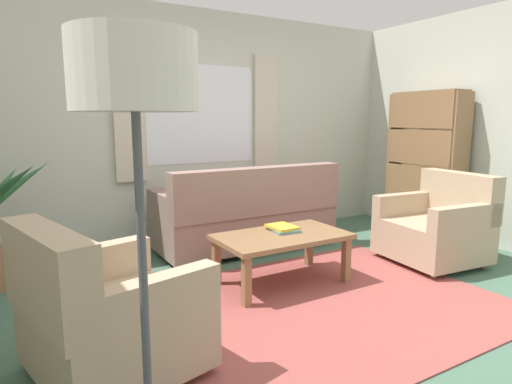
# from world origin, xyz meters

# --- Properties ---
(ground_plane) EXTENTS (6.24, 6.24, 0.00)m
(ground_plane) POSITION_xyz_m (0.00, 0.00, 0.00)
(ground_plane) COLOR #476B56
(wall_back) EXTENTS (5.32, 0.12, 2.60)m
(wall_back) POSITION_xyz_m (0.00, 2.26, 1.30)
(wall_back) COLOR beige
(wall_back) RESTS_ON ground_plane
(window_with_curtains) EXTENTS (1.98, 0.07, 1.40)m
(window_with_curtains) POSITION_xyz_m (0.00, 2.18, 1.45)
(window_with_curtains) COLOR white
(area_rug) EXTENTS (2.68, 2.06, 0.01)m
(area_rug) POSITION_xyz_m (0.00, 0.00, 0.01)
(area_rug) COLOR #9E4C47
(area_rug) RESTS_ON ground_plane
(couch) EXTENTS (1.90, 0.82, 0.92)m
(couch) POSITION_xyz_m (0.23, 1.56, 0.37)
(couch) COLOR gray
(couch) RESTS_ON ground_plane
(armchair_left) EXTENTS (0.99, 1.01, 0.88)m
(armchair_left) POSITION_xyz_m (-1.60, -0.11, 0.35)
(armchair_left) COLOR tan
(armchair_left) RESTS_ON ground_plane
(armchair_right) EXTENTS (0.90, 0.92, 0.88)m
(armchair_right) POSITION_xyz_m (1.62, 0.25, 0.35)
(armchair_right) COLOR tan
(armchair_right) RESTS_ON ground_plane
(coffee_table) EXTENTS (1.10, 0.64, 0.44)m
(coffee_table) POSITION_xyz_m (-0.02, 0.53, 0.38)
(coffee_table) COLOR olive
(coffee_table) RESTS_ON ground_plane
(book_stack_on_table) EXTENTS (0.24, 0.28, 0.05)m
(book_stack_on_table) POSITION_xyz_m (0.05, 0.62, 0.46)
(book_stack_on_table) COLOR #5B8E93
(book_stack_on_table) RESTS_ON coffee_table
(bookshelf) EXTENTS (0.30, 0.94, 1.72)m
(bookshelf) POSITION_xyz_m (2.35, 1.00, 0.88)
(bookshelf) COLOR olive
(bookshelf) RESTS_ON ground_plane
(standing_lamp) EXTENTS (0.40, 0.40, 1.66)m
(standing_lamp) POSITION_xyz_m (-1.63, -1.02, 1.43)
(standing_lamp) COLOR #4C4C51
(standing_lamp) RESTS_ON ground_plane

